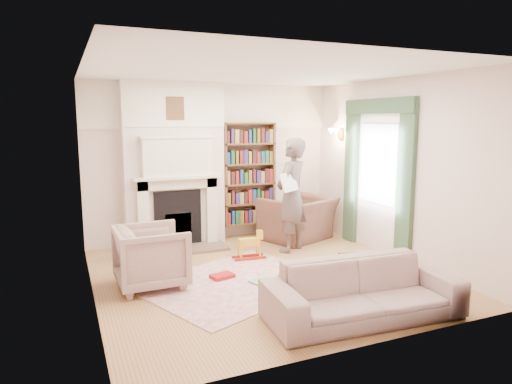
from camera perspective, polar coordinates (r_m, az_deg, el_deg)
name	(u,v)px	position (r m, az deg, el deg)	size (l,w,h in m)	color
floor	(263,275)	(6.53, 0.88, -10.33)	(4.50, 4.50, 0.00)	#98653D
ceiling	(263,71)	(6.19, 0.94, 14.91)	(4.50, 4.50, 0.00)	white
wall_back	(213,162)	(8.30, -5.44, 3.70)	(4.50, 4.50, 0.00)	silver
wall_front	(363,204)	(4.28, 13.28, -1.53)	(4.50, 4.50, 0.00)	silver
wall_left	(88,186)	(5.69, -20.28, 0.73)	(4.50, 4.50, 0.00)	silver
wall_right	(395,170)	(7.41, 17.02, 2.70)	(4.50, 4.50, 0.00)	silver
fireplace	(174,166)	(7.91, -10.18, 3.24)	(1.70, 0.58, 2.80)	silver
bookcase	(249,174)	(8.43, -0.93, 2.28)	(1.00, 0.24, 1.85)	brown
window	(378,164)	(7.71, 15.04, 3.39)	(0.02, 0.90, 1.30)	silver
curtain_left	(405,185)	(7.18, 18.18, 0.84)	(0.07, 0.32, 2.40)	#334E32
curtain_right	(351,175)	(8.27, 11.79, 2.13)	(0.07, 0.32, 2.40)	#334E32
pelmet	(378,106)	(7.65, 15.06, 10.33)	(0.09, 1.70, 0.24)	#334E32
wall_sconce	(332,134)	(8.46, 9.43, 7.11)	(0.20, 0.24, 0.24)	gold
rug	(237,282)	(6.25, -2.44, -11.20)	(2.38, 1.83, 0.01)	beige
armchair_reading	(298,219)	(8.34, 5.25, -3.34)	(1.19, 1.04, 0.77)	#432A24
armchair_left	(151,256)	(6.15, -12.94, -7.85)	(0.86, 0.89, 0.81)	#B7A697
sofa	(363,291)	(5.24, 13.26, -11.92)	(2.16, 0.84, 0.63)	#AD9B8F
man_reading	(291,195)	(7.51, 4.46, -0.39)	(0.69, 0.45, 1.88)	#544643
newspaper	(289,182)	(7.23, 4.16, 1.24)	(0.43, 0.02, 0.30)	white
coffee_table	(370,273)	(6.09, 14.06, -9.84)	(0.70, 0.45, 0.45)	#312111
paraffin_heater	(129,243)	(7.36, -15.60, -6.20)	(0.24, 0.24, 0.55)	#B8B9C0
rocking_horse	(249,245)	(7.17, -0.88, -6.67)	(0.51, 0.21, 0.45)	gold
board_game	(266,282)	(6.21, 1.31, -11.13)	(0.35, 0.35, 0.03)	#D0DC4D
game_box_lid	(222,276)	(6.40, -4.24, -10.43)	(0.31, 0.21, 0.05)	#A61319
comic_annuals	(291,280)	(6.29, 4.44, -10.93)	(0.55, 0.80, 0.02)	red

